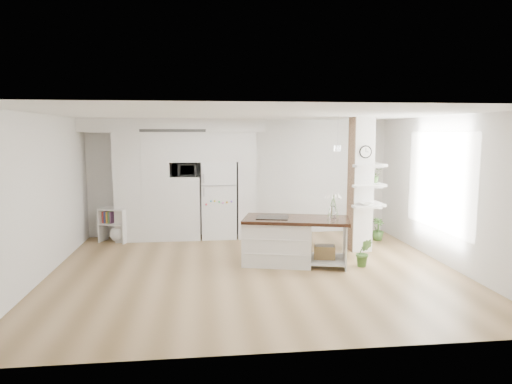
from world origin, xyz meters
TOP-DOWN VIEW (x-y plane):
  - floor at (0.00, 0.00)m, footprint 7.00×6.00m
  - room at (0.00, 0.00)m, footprint 7.04×6.04m
  - cabinet_wall at (-1.45, 2.67)m, footprint 4.00×0.71m
  - refrigerator at (-0.53, 2.68)m, footprint 0.78×0.69m
  - column at (2.38, 1.13)m, footprint 0.69×0.90m
  - window at (3.48, 0.30)m, footprint 0.00×2.40m
  - pendant_light at (1.70, 0.15)m, footprint 0.12×0.12m
  - kitchen_island at (0.60, 0.41)m, footprint 2.06×1.34m
  - bookshelf at (-2.80, 2.49)m, footprint 0.72×0.57m
  - floor_plant_a at (1.97, 0.03)m, footprint 0.33×0.29m
  - floor_plant_b at (3.00, 1.98)m, footprint 0.33×0.33m
  - microwave at (-1.27, 2.62)m, footprint 0.54×0.37m
  - shelf_plant at (2.63, 1.30)m, footprint 0.27×0.23m
  - decor_bowl at (2.30, 0.90)m, footprint 0.22×0.22m

SIDE VIEW (x-z plane):
  - floor at x=0.00m, z-range -0.01..0.01m
  - floor_plant_b at x=3.00m, z-range 0.00..0.50m
  - floor_plant_a at x=1.97m, z-range 0.00..0.52m
  - bookshelf at x=-2.80m, z-range -0.05..0.70m
  - kitchen_island at x=0.60m, z-range -0.26..1.16m
  - refrigerator at x=-0.53m, z-range 0.00..1.75m
  - decor_bowl at x=2.30m, z-range 0.98..1.03m
  - column at x=2.38m, z-range 0.00..2.70m
  - window at x=3.48m, z-range 0.30..2.70m
  - cabinet_wall at x=-1.45m, z-range 0.16..2.86m
  - shelf_plant at x=2.63m, z-range 1.38..1.67m
  - microwave at x=-1.27m, z-range 1.42..1.72m
  - room at x=0.00m, z-range 0.50..3.22m
  - pendant_light at x=1.70m, z-range 2.07..2.17m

